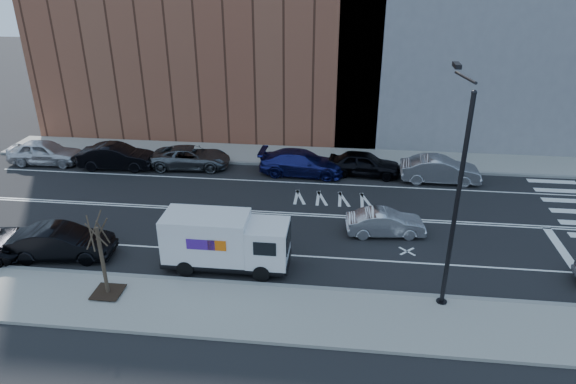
% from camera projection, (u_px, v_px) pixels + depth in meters
% --- Properties ---
extents(ground, '(120.00, 120.00, 0.00)m').
position_uv_depth(ground, '(292.00, 214.00, 28.70)').
color(ground, black).
rests_on(ground, ground).
extents(sidewalk_near, '(44.00, 3.60, 0.15)m').
position_uv_depth(sidewalk_near, '(270.00, 312.00, 20.76)').
color(sidewalk_near, gray).
rests_on(sidewalk_near, ground).
extents(sidewalk_far, '(44.00, 3.60, 0.15)m').
position_uv_depth(sidewalk_far, '(305.00, 156.00, 36.58)').
color(sidewalk_far, gray).
rests_on(sidewalk_far, ground).
extents(curb_near, '(44.00, 0.25, 0.17)m').
position_uv_depth(curb_near, '(276.00, 286.00, 22.37)').
color(curb_near, gray).
rests_on(curb_near, ground).
extents(curb_far, '(44.00, 0.25, 0.17)m').
position_uv_depth(curb_far, '(303.00, 166.00, 34.96)').
color(curb_far, gray).
rests_on(curb_far, ground).
extents(road_markings, '(40.00, 8.60, 0.01)m').
position_uv_depth(road_markings, '(292.00, 214.00, 28.70)').
color(road_markings, white).
rests_on(road_markings, ground).
extents(streetlight, '(0.44, 4.02, 9.34)m').
position_uv_depth(streetlight, '(456.00, 189.00, 19.61)').
color(streetlight, black).
rests_on(streetlight, ground).
extents(street_tree, '(1.20, 1.20, 3.75)m').
position_uv_depth(street_tree, '(104.00, 268.00, 21.25)').
color(street_tree, black).
rests_on(street_tree, ground).
extents(fedex_van, '(5.80, 2.08, 2.65)m').
position_uv_depth(fedex_van, '(225.00, 241.00, 23.33)').
color(fedex_van, black).
rests_on(fedex_van, ground).
extents(far_parked_a, '(4.97, 2.13, 1.67)m').
position_uv_depth(far_parked_a, '(45.00, 152.00, 35.19)').
color(far_parked_a, '#B9BABE').
rests_on(far_parked_a, ground).
extents(far_parked_b, '(5.06, 1.98, 1.64)m').
position_uv_depth(far_parked_b, '(117.00, 156.00, 34.47)').
color(far_parked_b, black).
rests_on(far_parked_b, ground).
extents(far_parked_c, '(5.38, 2.78, 1.45)m').
position_uv_depth(far_parked_c, '(191.00, 157.00, 34.60)').
color(far_parked_c, '#4E5256').
rests_on(far_parked_c, ground).
extents(far_parked_d, '(5.64, 2.49, 1.61)m').
position_uv_depth(far_parked_d, '(302.00, 163.00, 33.50)').
color(far_parked_d, navy).
rests_on(far_parked_d, ground).
extents(far_parked_e, '(4.80, 2.28, 1.58)m').
position_uv_depth(far_parked_e, '(364.00, 164.00, 33.40)').
color(far_parked_e, black).
rests_on(far_parked_e, ground).
extents(far_parked_f, '(4.93, 1.73, 1.62)m').
position_uv_depth(far_parked_f, '(440.00, 170.00, 32.40)').
color(far_parked_f, '#9A9A9F').
rests_on(far_parked_f, ground).
extents(driving_sedan, '(4.14, 1.82, 1.32)m').
position_uv_depth(driving_sedan, '(385.00, 223.00, 26.39)').
color(driving_sedan, '#B6B5BB').
rests_on(driving_sedan, ground).
extents(near_parked_rear_a, '(4.97, 2.14, 1.59)m').
position_uv_depth(near_parked_rear_a, '(62.00, 242.00, 24.35)').
color(near_parked_rear_a, black).
rests_on(near_parked_rear_a, ground).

